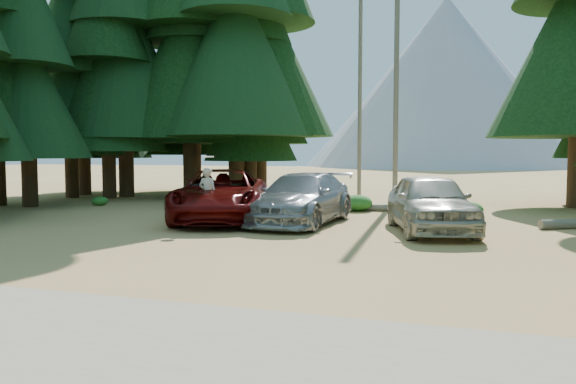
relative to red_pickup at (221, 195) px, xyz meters
name	(u,v)px	position (x,y,z in m)	size (l,w,h in m)	color
ground	(281,251)	(3.81, -4.96, -0.87)	(160.00, 160.00, 0.00)	#A68446
gravel_strip	(113,338)	(3.81, -11.46, -0.87)	(26.00, 3.50, 0.01)	tan
forest_belt_north	(379,200)	(3.81, 10.04, -0.87)	(36.00, 7.00, 22.00)	black
snag_front	(396,74)	(4.61, 9.54, 5.13)	(0.24, 0.24, 12.00)	#676052
snag_back	(360,99)	(2.61, 11.04, 4.13)	(0.20, 0.20, 10.00)	#676052
mountain_peak	(431,92)	(1.22, 83.27, 11.83)	(48.00, 50.00, 28.00)	#9C9EA5
red_pickup	(221,195)	(0.00, 0.00, 0.00)	(2.90, 6.28, 1.74)	#550807
silver_minivan_center	(302,199)	(2.79, 0.17, -0.06)	(2.29, 5.63, 1.63)	#94969B
silver_minivan_right	(430,203)	(6.90, -0.55, -0.01)	(2.03, 5.04, 1.72)	#B8B3A3
frisbee_player	(208,194)	(0.29, -1.61, 0.17)	(0.63, 0.45, 1.99)	beige
log_left	(374,208)	(4.40, 4.80, -0.74)	(0.27, 0.27, 3.76)	#676052
log_mid	(300,210)	(1.82, 3.24, -0.75)	(0.24, 0.24, 2.90)	#676052
shrub_far_left	(177,201)	(-3.65, 3.52, -0.58)	(1.08, 1.08, 0.59)	#2C6F21
shrub_left	(253,206)	(-0.15, 3.33, -0.67)	(0.75, 0.75, 0.41)	#2C6F21
shrub_center_left	(318,203)	(2.38, 3.70, -0.50)	(1.34, 1.34, 0.74)	#2C6F21
shrub_center_right	(358,203)	(3.77, 4.62, -0.55)	(1.17, 1.17, 0.64)	#2C6F21
shrub_right	(468,210)	(7.96, 3.51, -0.59)	(1.04, 1.04, 0.57)	#2C6F21
shrub_far_right	(443,205)	(7.04, 4.77, -0.57)	(1.11, 1.11, 0.61)	#2C6F21
shrub_edge_west	(100,201)	(-7.41, 3.43, -0.68)	(0.71, 0.71, 0.39)	#2C6F21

